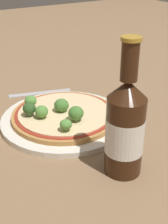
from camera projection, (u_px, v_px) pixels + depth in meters
The scene contains 11 objects.
ground_plane at pixel (75, 118), 0.73m from camera, with size 3.00×3.00×0.00m, color #846647.
plate at pixel (64, 119), 0.72m from camera, with size 0.29×0.29×0.01m.
pizza at pixel (64, 114), 0.71m from camera, with size 0.24×0.24×0.01m.
broccoli_floret_0 at pixel (76, 113), 0.66m from camera, with size 0.03×0.03×0.03m.
broccoli_floret_1 at pixel (61, 105), 0.70m from camera, with size 0.03×0.03×0.03m.
broccoli_floret_2 at pixel (42, 112), 0.67m from camera, with size 0.03×0.03×0.03m.
broccoli_floret_3 at pixel (29, 109), 0.68m from camera, with size 0.03×0.03×0.03m.
broccoli_floret_4 at pixel (31, 101), 0.72m from camera, with size 0.03×0.03×0.03m.
broccoli_floret_5 at pixel (66, 125), 0.62m from camera, with size 0.02×0.02×0.03m.
beer_bottle at pixel (125, 127), 0.52m from camera, with size 0.07×0.07×0.24m.
fork at pixel (40, 93), 0.85m from camera, with size 0.07×0.17×0.00m.
Camera 1 is at (0.55, -0.33, 0.35)m, focal length 50.00 mm.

